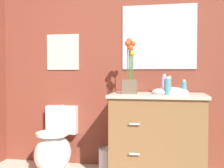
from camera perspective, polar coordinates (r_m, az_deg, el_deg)
name	(u,v)px	position (r m, az deg, el deg)	size (l,w,h in m)	color
wall_back	(146,56)	(3.20, 6.77, 5.63)	(4.66, 0.05, 2.50)	brown
toilet	(55,148)	(3.22, -11.44, -12.47)	(0.38, 0.59, 0.69)	white
vanity_cabinet	(158,135)	(2.92, 9.15, -10.07)	(0.94, 0.56, 1.03)	brown
flower_vase	(130,76)	(2.86, 3.65, 1.53)	(0.14, 0.14, 0.56)	brown
soap_bottle	(168,86)	(2.76, 11.10, -0.47)	(0.07, 0.07, 0.18)	teal
lotion_bottle	(164,84)	(2.97, 10.41, -0.08)	(0.07, 0.07, 0.20)	#B28CBF
hand_wash_bottle	(184,88)	(2.85, 14.23, -0.73)	(0.05, 0.05, 0.14)	teal
trash_bin	(107,161)	(3.09, -0.95, -15.14)	(0.18, 0.18, 0.27)	#B7B7BC
wall_poster	(63,52)	(3.38, -9.84, 6.32)	(0.39, 0.01, 0.41)	beige
wall_mirror	(159,37)	(3.18, 9.38, 9.26)	(0.80, 0.01, 0.70)	#B2BCC6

